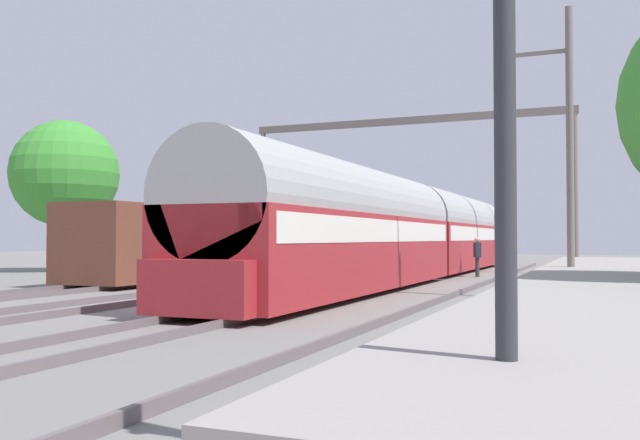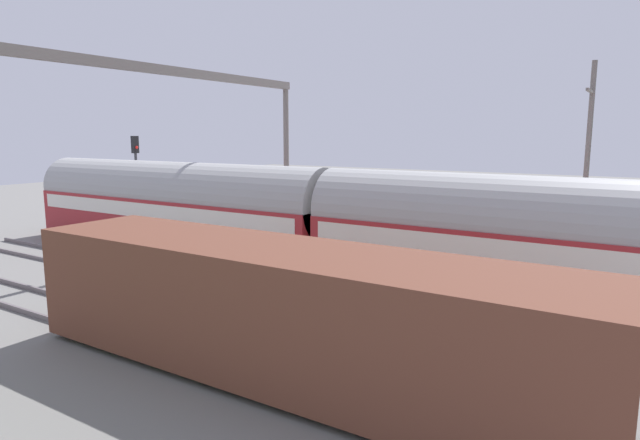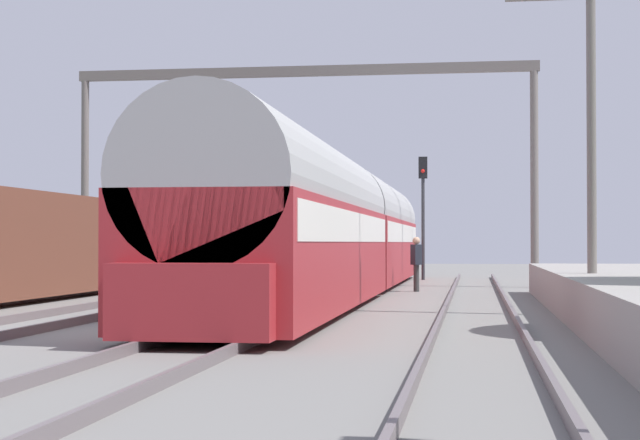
{
  "view_description": "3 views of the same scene",
  "coord_description": "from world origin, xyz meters",
  "px_view_note": "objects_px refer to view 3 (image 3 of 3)",
  "views": [
    {
      "loc": [
        9.37,
        -14.44,
        1.67
      ],
      "look_at": [
        2.04,
        3.32,
        2.18
      ],
      "focal_mm": 38.79,
      "sensor_mm": 36.0,
      "label": 1
    },
    {
      "loc": [
        -14.96,
        3.1,
        5.21
      ],
      "look_at": [
        1.11,
        13.18,
        2.16
      ],
      "focal_mm": 30.04,
      "sensor_mm": 36.0,
      "label": 2
    },
    {
      "loc": [
        6.05,
        -17.68,
        1.56
      ],
      "look_at": [
        1.02,
        16.95,
        2.29
      ],
      "focal_mm": 59.64,
      "sensor_mm": 36.0,
      "label": 3
    }
  ],
  "objects_px": {
    "passenger_train": "(337,228)",
    "railway_signal_far": "(423,201)",
    "freight_car": "(19,245)",
    "person_crossing": "(416,259)",
    "catenary_gantry": "(303,121)"
  },
  "relations": [
    {
      "from": "person_crossing",
      "to": "catenary_gantry",
      "type": "height_order",
      "value": "catenary_gantry"
    },
    {
      "from": "railway_signal_far",
      "to": "freight_car",
      "type": "bearing_deg",
      "value": -120.72
    },
    {
      "from": "railway_signal_far",
      "to": "catenary_gantry",
      "type": "relative_size",
      "value": 0.31
    },
    {
      "from": "freight_car",
      "to": "railway_signal_far",
      "type": "relative_size",
      "value": 2.54
    },
    {
      "from": "passenger_train",
      "to": "person_crossing",
      "type": "distance_m",
      "value": 3.49
    },
    {
      "from": "passenger_train",
      "to": "railway_signal_far",
      "type": "bearing_deg",
      "value": 81.68
    },
    {
      "from": "person_crossing",
      "to": "railway_signal_far",
      "type": "xyz_separation_m",
      "value": [
        -0.29,
        10.57,
        2.24
      ]
    },
    {
      "from": "freight_car",
      "to": "person_crossing",
      "type": "xyz_separation_m",
      "value": [
        10.37,
        6.41,
        -0.44
      ]
    },
    {
      "from": "railway_signal_far",
      "to": "catenary_gantry",
      "type": "xyz_separation_m",
      "value": [
        -3.96,
        -6.81,
        2.65
      ]
    },
    {
      "from": "passenger_train",
      "to": "catenary_gantry",
      "type": "distance_m",
      "value": 7.7
    },
    {
      "from": "catenary_gantry",
      "to": "passenger_train",
      "type": "bearing_deg",
      "value": -72.03
    },
    {
      "from": "passenger_train",
      "to": "railway_signal_far",
      "type": "xyz_separation_m",
      "value": [
        1.92,
        13.11,
        1.29
      ]
    },
    {
      "from": "passenger_train",
      "to": "person_crossing",
      "type": "bearing_deg",
      "value": 49.06
    },
    {
      "from": "passenger_train",
      "to": "railway_signal_far",
      "type": "distance_m",
      "value": 13.31
    },
    {
      "from": "person_crossing",
      "to": "railway_signal_far",
      "type": "distance_m",
      "value": 10.81
    }
  ]
}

